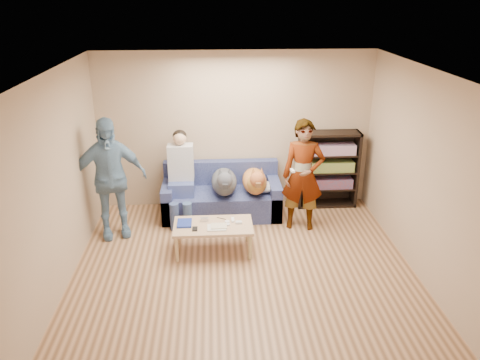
{
  "coord_description": "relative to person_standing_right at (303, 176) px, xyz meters",
  "views": [
    {
      "loc": [
        -0.37,
        -4.94,
        3.46
      ],
      "look_at": [
        0.0,
        1.2,
        0.95
      ],
      "focal_mm": 35.0,
      "sensor_mm": 36.0,
      "label": 1
    }
  ],
  "objects": [
    {
      "name": "pen_black",
      "position": [
        -1.25,
        -0.49,
        -0.44
      ],
      "size": [
        0.13,
        0.08,
        0.01
      ],
      "primitive_type": "cylinder",
      "rotation": [
        0.0,
        1.57,
        -0.52
      ],
      "color": "black",
      "rests_on": "coffee_table"
    },
    {
      "name": "controller_b",
      "position": [
        -1.01,
        -0.65,
        -0.43
      ],
      "size": [
        0.09,
        0.06,
        0.03
      ],
      "primitive_type": "cube",
      "color": "silver",
      "rests_on": "coffee_table"
    },
    {
      "name": "dog_tan",
      "position": [
        -0.69,
        0.39,
        -0.24
      ],
      "size": [
        0.39,
        1.15,
        0.57
      ],
      "color": "#C97A3D",
      "rests_on": "sofa"
    },
    {
      "name": "wall_back",
      "position": [
        -0.97,
        0.96,
        0.44
      ],
      "size": [
        4.5,
        0.0,
        4.5
      ],
      "primitive_type": "plane",
      "rotation": [
        1.57,
        0.0,
        0.0
      ],
      "color": "tan",
      "rests_on": "ground"
    },
    {
      "name": "person_seated",
      "position": [
        -1.86,
        0.43,
        -0.09
      ],
      "size": [
        0.4,
        0.73,
        1.47
      ],
      "color": "#455699",
      "rests_on": "sofa"
    },
    {
      "name": "papers",
      "position": [
        -1.32,
        -0.77,
        -0.43
      ],
      "size": [
        0.26,
        0.2,
        0.02
      ],
      "primitive_type": "cube",
      "color": "silver",
      "rests_on": "coffee_table"
    },
    {
      "name": "blanket",
      "position": [
        -0.52,
        0.45,
        -0.36
      ],
      "size": [
        0.42,
        0.35,
        0.14
      ],
      "primitive_type": "ellipsoid",
      "color": "#A1A2A6",
      "rests_on": "sofa"
    },
    {
      "name": "dog_gray",
      "position": [
        -1.18,
        0.38,
        -0.23
      ],
      "size": [
        0.41,
        1.25,
        0.59
      ],
      "color": "#474A51",
      "rests_on": "sofa"
    },
    {
      "name": "wall_right",
      "position": [
        1.28,
        -1.54,
        0.44
      ],
      "size": [
        0.0,
        5.0,
        5.0
      ],
      "primitive_type": "plane",
      "rotation": [
        1.57,
        0.0,
        -1.57
      ],
      "color": "tan",
      "rests_on": "ground"
    },
    {
      "name": "coffee_table",
      "position": [
        -1.37,
        -0.67,
        -0.49
      ],
      "size": [
        1.1,
        0.6,
        0.42
      ],
      "color": "tan",
      "rests_on": "ground"
    },
    {
      "name": "headphone_cup_b",
      "position": [
        -1.17,
        -0.61,
        -0.43
      ],
      "size": [
        0.07,
        0.07,
        0.02
      ],
      "primitive_type": "cylinder",
      "color": "white",
      "rests_on": "coffee_table"
    },
    {
      "name": "magazine",
      "position": [
        -1.29,
        -0.75,
        -0.42
      ],
      "size": [
        0.22,
        0.17,
        0.01
      ],
      "primitive_type": "cube",
      "color": "beige",
      "rests_on": "coffee_table"
    },
    {
      "name": "wall_front",
      "position": [
        -0.97,
        -4.04,
        0.44
      ],
      "size": [
        4.5,
        0.0,
        4.5
      ],
      "primitive_type": "plane",
      "rotation": [
        -1.57,
        0.0,
        0.0
      ],
      "color": "tan",
      "rests_on": "ground"
    },
    {
      "name": "ground",
      "position": [
        -0.97,
        -1.54,
        -0.86
      ],
      "size": [
        5.0,
        5.0,
        0.0
      ],
      "primitive_type": "plane",
      "color": "brown",
      "rests_on": "ground"
    },
    {
      "name": "held_controller",
      "position": [
        -0.2,
        -0.2,
        0.16
      ],
      "size": [
        0.06,
        0.12,
        0.03
      ],
      "primitive_type": "cube",
      "rotation": [
        0.0,
        0.0,
        0.17
      ],
      "color": "white",
      "rests_on": "person_standing_right"
    },
    {
      "name": "wall_left",
      "position": [
        -3.22,
        -1.54,
        0.44
      ],
      "size": [
        0.0,
        5.0,
        5.0
      ],
      "primitive_type": "plane",
      "rotation": [
        1.57,
        0.0,
        1.57
      ],
      "color": "tan",
      "rests_on": "ground"
    },
    {
      "name": "controller_a",
      "position": [
        -1.09,
        -0.57,
        -0.43
      ],
      "size": [
        0.04,
        0.13,
        0.03
      ],
      "primitive_type": "cube",
      "color": "white",
      "rests_on": "coffee_table"
    },
    {
      "name": "camera_silver",
      "position": [
        -1.49,
        -0.55,
        -0.42
      ],
      "size": [
        0.11,
        0.06,
        0.05
      ],
      "primitive_type": "cube",
      "color": "#BDBCC1",
      "rests_on": "coffee_table"
    },
    {
      "name": "wallet",
      "position": [
        -1.62,
        -0.79,
        -0.43
      ],
      "size": [
        0.07,
        0.12,
        0.02
      ],
      "primitive_type": "cube",
      "color": "black",
      "rests_on": "coffee_table"
    },
    {
      "name": "bookshelf",
      "position": [
        0.58,
        0.79,
        -0.18
      ],
      "size": [
        1.0,
        0.34,
        1.3
      ],
      "color": "black",
      "rests_on": "ground"
    },
    {
      "name": "person_standing_right",
      "position": [
        0.0,
        0.0,
        0.0
      ],
      "size": [
        0.69,
        0.52,
        1.72
      ],
      "primitive_type": "imported",
      "rotation": [
        0.0,
        0.0,
        -0.18
      ],
      "color": "gray",
      "rests_on": "ground"
    },
    {
      "name": "headphone_cup_a",
      "position": [
        -1.17,
        -0.69,
        -0.43
      ],
      "size": [
        0.07,
        0.07,
        0.02
      ],
      "primitive_type": "cylinder",
      "color": "silver",
      "rests_on": "coffee_table"
    },
    {
      "name": "ceiling",
      "position": [
        -0.97,
        -1.54,
        1.74
      ],
      "size": [
        5.0,
        5.0,
        0.0
      ],
      "primitive_type": "plane",
      "rotation": [
        3.14,
        0.0,
        0.0
      ],
      "color": "white",
      "rests_on": "ground"
    },
    {
      "name": "person_standing_left",
      "position": [
        -2.86,
        -0.08,
        0.05
      ],
      "size": [
        1.16,
        0.73,
        1.83
      ],
      "primitive_type": "imported",
      "rotation": [
        0.0,
        0.0,
        0.29
      ],
      "color": "#779EBF",
      "rests_on": "ground"
    },
    {
      "name": "pen_orange",
      "position": [
        -1.39,
        -0.83,
        -0.44
      ],
      "size": [
        0.13,
        0.06,
        0.01
      ],
      "primitive_type": "cylinder",
      "rotation": [
        0.0,
        1.57,
        0.35
      ],
      "color": "#C0781B",
      "rests_on": "coffee_table"
    },
    {
      "name": "sofa",
      "position": [
        -1.22,
        0.56,
        -0.58
      ],
      "size": [
        1.9,
        0.85,
        0.82
      ],
      "color": "#515B93",
      "rests_on": "ground"
    },
    {
      "name": "notebook_blue",
      "position": [
        -1.77,
        -0.62,
        -0.43
      ],
      "size": [
        0.2,
        0.26,
        0.03
      ],
      "primitive_type": "cube",
      "color": "navy",
      "rests_on": "coffee_table"
    }
  ]
}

